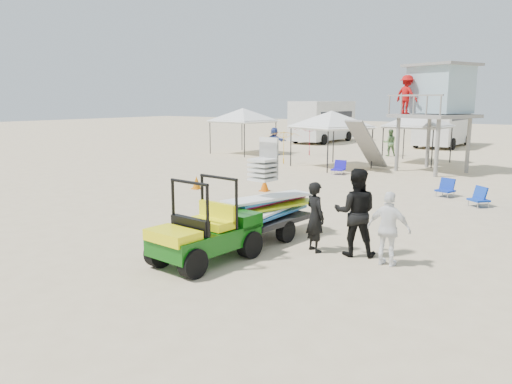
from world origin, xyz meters
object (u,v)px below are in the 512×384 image
Objects in this scene: surf_trailer at (266,203)px; man_left at (315,217)px; utility_cart at (203,224)px; lifeguard_tower at (434,94)px.

surf_trailer is 1.55m from man_left.
utility_cart is 1.51× the size of man_left.
surf_trailer reaches higher than utility_cart.
utility_cart is at bearing -89.49° from lifeguard_tower.
utility_cart is 16.70m from lifeguard_tower.
surf_trailer reaches higher than man_left.
utility_cart is 0.49× the size of lifeguard_tower.
lifeguard_tower reaches higher than utility_cart.
utility_cart is 2.54m from man_left.
utility_cart is 2.33m from surf_trailer.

